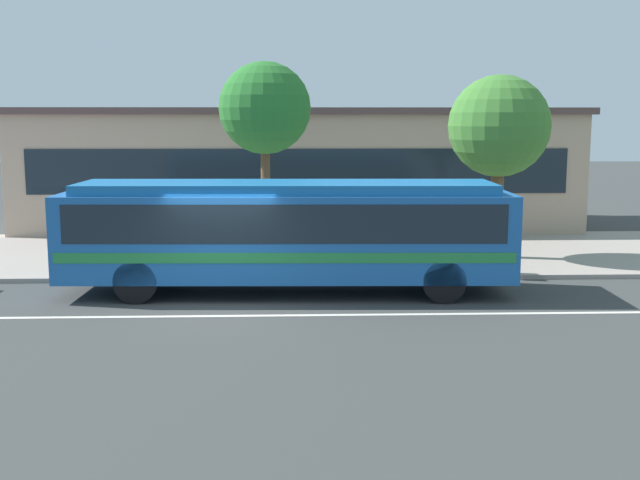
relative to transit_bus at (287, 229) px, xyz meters
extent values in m
plane|color=#393C3B|center=(-1.50, -1.46, -1.56)|extent=(120.00, 120.00, 0.00)
cube|color=#9D9188|center=(-1.50, 5.35, -1.50)|extent=(60.00, 8.00, 0.12)
cube|color=silver|center=(-1.50, -2.26, -1.56)|extent=(56.00, 0.16, 0.01)
cube|color=#1C5AA6|center=(-0.02, 0.00, -0.13)|extent=(10.72, 2.81, 2.02)
cube|color=#17609F|center=(-0.02, 0.00, 1.00)|extent=(9.86, 2.48, 0.24)
cube|color=#19232D|center=(-0.02, 0.00, 0.27)|extent=(10.08, 2.81, 0.89)
cube|color=#238041|center=(-0.02, 0.00, -0.49)|extent=(10.51, 2.83, 0.24)
cube|color=#19232D|center=(5.26, -0.16, 0.27)|extent=(0.19, 2.18, 0.97)
cylinder|color=black|center=(3.64, 0.98, -1.06)|extent=(1.01, 0.31, 1.00)
cylinder|color=black|center=(3.57, -1.21, -1.06)|extent=(1.01, 0.31, 1.00)
cylinder|color=black|center=(-3.39, 1.20, -1.06)|extent=(1.01, 0.31, 1.00)
cylinder|color=black|center=(-3.46, -0.99, -1.06)|extent=(1.01, 0.31, 1.00)
cylinder|color=#2A2E33|center=(1.73, 1.96, -1.01)|extent=(0.14, 0.14, 0.86)
cylinder|color=#2A2E33|center=(1.82, 1.83, -1.01)|extent=(0.14, 0.14, 0.86)
cylinder|color=#9C589A|center=(1.77, 1.89, -0.28)|extent=(0.47, 0.47, 0.60)
sphere|color=tan|center=(1.77, 1.89, 0.13)|extent=(0.21, 0.21, 0.21)
cylinder|color=slate|center=(2.06, 2.57, -1.02)|extent=(0.14, 0.14, 0.85)
cylinder|color=slate|center=(1.99, 2.72, -1.02)|extent=(0.14, 0.14, 0.85)
cylinder|color=#C43B34|center=(2.02, 2.64, -0.28)|extent=(0.46, 0.46, 0.63)
sphere|color=#D9988C|center=(2.02, 2.64, 0.14)|extent=(0.22, 0.22, 0.22)
cylinder|color=gray|center=(4.08, 1.96, -0.27)|extent=(0.08, 0.08, 2.35)
cube|color=yellow|center=(4.08, 1.96, 0.71)|extent=(0.09, 0.44, 0.56)
cylinder|color=brown|center=(-0.67, 4.74, 0.27)|extent=(0.27, 0.27, 3.42)
sphere|color=#29702B|center=(-0.67, 4.74, 2.92)|extent=(2.70, 2.70, 2.70)
cylinder|color=brown|center=(6.12, 4.16, -0.04)|extent=(0.39, 0.39, 2.81)
sphere|color=#407C31|center=(6.12, 4.16, 2.40)|extent=(2.95, 2.95, 2.95)
cube|color=tan|center=(0.37, 12.22, 0.59)|extent=(20.30, 7.19, 4.31)
cube|color=#19232D|center=(0.37, 8.61, 0.81)|extent=(18.68, 0.04, 1.55)
cube|color=#523C3D|center=(0.37, 12.22, 2.87)|extent=(20.70, 7.59, 0.24)
camera|label=1|loc=(0.10, -18.90, 2.62)|focal=44.74mm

